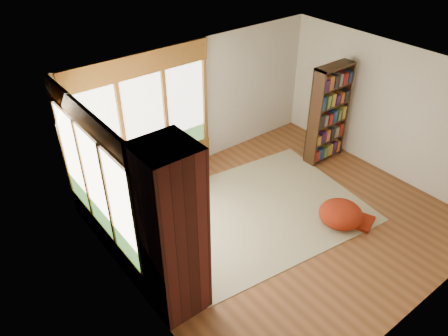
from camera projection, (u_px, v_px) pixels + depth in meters
floor at (282, 220)px, 7.69m from camera, size 5.50×5.50×0.00m
ceiling at (295, 82)px, 6.23m from camera, size 5.50×5.50×0.00m
wall_back at (198, 104)px, 8.60m from camera, size 5.50×0.04×2.60m
wall_front at (433, 246)px, 5.33m from camera, size 5.50×0.04×2.60m
wall_left at (134, 230)px, 5.56m from camera, size 0.04×5.00×2.60m
wall_right at (390, 111)px, 8.36m from camera, size 0.04×5.00×2.60m
windows_back at (145, 120)px, 7.94m from camera, size 2.82×0.10×1.90m
windows_left at (96, 183)px, 6.33m from camera, size 0.10×2.62×1.90m
roller_blind at (70, 136)px, 6.66m from camera, size 0.03×0.72×0.90m
brick_chimney at (172, 234)px, 5.51m from camera, size 0.70×0.70×2.60m
sectional_sofa at (135, 202)px, 7.63m from camera, size 2.20×2.20×0.80m
area_rug at (258, 211)px, 7.90m from camera, size 3.97×3.22×0.01m
bookshelf at (329, 114)px, 8.83m from camera, size 0.89×0.30×2.07m
pouf at (341, 213)px, 7.51m from camera, size 0.94×0.94×0.41m
dog_tan at (148, 166)px, 7.70m from camera, size 1.05×0.98×0.51m
dog_brindle at (148, 210)px, 6.79m from camera, size 0.71×0.79×0.39m
throw_pillows at (135, 177)px, 7.45m from camera, size 1.98×1.68×0.45m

